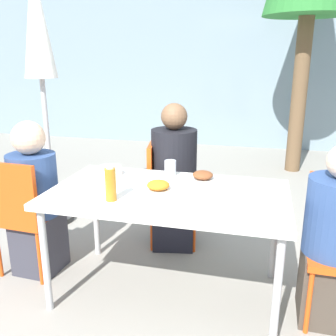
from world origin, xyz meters
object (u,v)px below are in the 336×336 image
person_left (35,203)px  closed_umbrella (38,40)px  person_right (334,243)px  salad_bowl (110,171)px  chair_far (164,186)px  chair_left (22,209)px  person_far (174,182)px  bottle (111,184)px  drinking_cup (170,168)px

person_left → closed_umbrella: closed_umbrella is taller
person_right → closed_umbrella: (-2.33, 0.86, 1.16)m
person_left → salad_bowl: (0.50, 0.18, 0.22)m
person_left → chair_far: person_left is taller
chair_left → person_far: person_far is taller
person_right → chair_far: size_ratio=1.25×
person_left → bottle: (0.70, -0.28, 0.29)m
closed_umbrella → drinking_cup: 1.65m
salad_bowl → closed_umbrella: bearing=144.4°
person_far → chair_far: bearing=-121.9°
drinking_cup → salad_bowl: (-0.42, -0.09, -0.02)m
person_right → salad_bowl: 1.51m
chair_left → drinking_cup: size_ratio=7.84×
closed_umbrella → drinking_cup: size_ratio=20.98×
chair_far → closed_umbrella: size_ratio=0.37×
person_right → closed_umbrella: 2.74m
person_right → closed_umbrella: size_ratio=0.47×
chair_far → person_far: person_far is taller
chair_far → person_far: 0.11m
person_left → person_right: bearing=0.9°
person_left → bottle: size_ratio=5.26×
chair_far → person_far: size_ratio=0.73×
person_left → person_far: (0.86, 0.62, 0.03)m
chair_left → salad_bowl: bearing=27.5°
person_far → closed_umbrella: 1.66m
person_far → salad_bowl: 0.60m
person_right → chair_far: person_right is taller
person_left → salad_bowl: 0.58m
person_far → closed_umbrella: (-1.23, 0.18, 1.10)m
bottle → chair_left: bearing=165.3°
person_left → bottle: person_left is taller
person_far → chair_left: bearing=-63.0°
person_left → salad_bowl: person_left is taller
closed_umbrella → salad_bowl: 1.40m
person_left → person_right: size_ratio=1.03×
chair_left → closed_umbrella: bearing=112.2°
person_left → closed_umbrella: bearing=117.2°
chair_far → bottle: size_ratio=4.07×
person_left → bottle: 0.81m
person_right → bottle: size_ratio=5.10×
drinking_cup → chair_far: bearing=110.5°
person_right → person_far: (-1.11, 0.68, 0.05)m
chair_left → chair_far: 1.11m
person_far → bottle: bearing=-20.4°
person_far → drinking_cup: (0.06, -0.35, 0.22)m
chair_left → drinking_cup: (0.97, 0.35, 0.27)m
chair_left → person_left: person_left is taller
closed_umbrella → chair_left: bearing=-70.4°
bottle → person_far: bearing=80.0°
chair_far → drinking_cup: chair_far is taller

